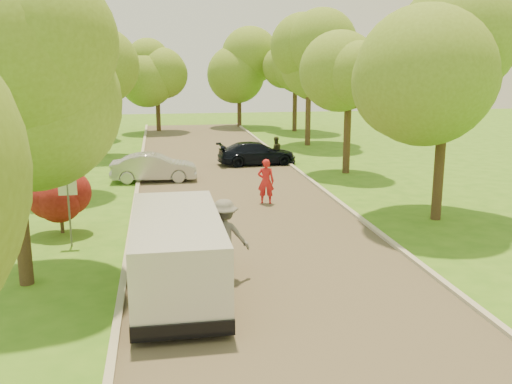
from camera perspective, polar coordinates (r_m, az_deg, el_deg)
ground at (r=14.99m, az=2.59°, el=-8.99°), size 100.00×100.00×0.00m
road at (r=22.49m, az=-1.73°, el=-1.46°), size 8.00×60.00×0.01m
curb_left at (r=22.30m, az=-12.09°, el=-1.73°), size 0.18×60.00×0.12m
curb_right at (r=23.37m, az=8.15°, el=-0.90°), size 0.18×60.00×0.12m
street_sign at (r=18.25m, az=-18.27°, el=-0.49°), size 0.55×0.06×2.17m
red_shrub at (r=19.88m, az=-18.99°, el=-0.86°), size 1.70×1.70×1.95m
tree_l_mida at (r=14.96m, az=-22.82°, el=10.33°), size 4.71×4.60×7.39m
tree_l_midb at (r=25.88m, az=-18.46°, el=10.05°), size 4.30×4.20×6.62m
tree_l_far at (r=35.74m, az=-15.50°, el=12.27°), size 4.92×4.80×7.79m
tree_r_mida at (r=21.11m, az=19.08°, el=12.09°), size 5.13×5.00×7.95m
tree_r_midb at (r=29.21m, az=9.67°, el=11.35°), size 4.51×4.40×7.01m
tree_r_far at (r=38.95m, az=5.68°, el=13.22°), size 5.33×5.20×8.34m
tree_bg_a at (r=43.96m, az=-17.65°, el=11.97°), size 5.12×5.00×7.72m
tree_bg_b at (r=46.94m, az=4.24°, el=12.83°), size 5.12×5.00×7.95m
tree_bg_c at (r=47.59m, az=-9.66°, el=12.06°), size 4.92×4.80×7.33m
tree_bg_d at (r=50.11m, az=-1.45°, el=12.60°), size 5.12×5.00×7.72m
minivan at (r=14.03m, az=-7.92°, el=-6.08°), size 2.14×5.37×2.00m
silver_sedan at (r=27.59m, az=-10.17°, el=2.44°), size 4.10×1.57×1.33m
dark_sedan at (r=31.60m, az=0.08°, el=3.89°), size 4.45×2.06×1.26m
longboard at (r=15.28m, az=-3.12°, el=-8.11°), size 0.48×1.06×0.12m
skateboarder at (r=14.95m, az=-3.17°, el=-4.47°), size 1.41×0.98×2.00m
person_striped at (r=22.77m, az=0.99°, el=1.06°), size 0.75×0.58×1.83m
person_olive at (r=31.78m, az=1.96°, el=4.19°), size 0.78×0.62×1.53m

